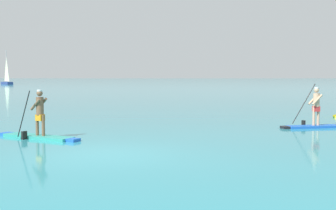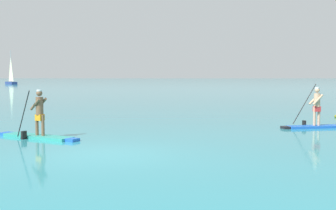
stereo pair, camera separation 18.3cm
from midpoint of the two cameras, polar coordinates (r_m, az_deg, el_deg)
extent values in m
plane|color=teal|center=(12.88, -7.78, -6.13)|extent=(440.00, 440.00, 0.00)
cube|color=teal|center=(16.40, -15.95, -3.89)|extent=(2.78, 1.89, 0.10)
cube|color=blue|center=(17.56, -19.60, -3.46)|extent=(0.52, 0.56, 0.10)
cube|color=blue|center=(15.32, -11.77, -4.37)|extent=(0.49, 0.50, 0.10)
cylinder|color=brown|center=(16.38, -16.06, -2.45)|extent=(0.11, 0.11, 0.73)
cylinder|color=brown|center=(16.17, -15.34, -2.52)|extent=(0.11, 0.11, 0.73)
cube|color=orange|center=(16.25, -15.72, -1.53)|extent=(0.33, 0.32, 0.22)
cylinder|color=brown|center=(16.21, -15.75, -0.12)|extent=(0.26, 0.26, 0.62)
sphere|color=brown|center=(16.19, -15.78, 1.46)|extent=(0.21, 0.21, 0.21)
cylinder|color=white|center=(16.19, -15.78, 1.79)|extent=(0.18, 0.18, 0.06)
cylinder|color=brown|center=(16.14, -16.26, 0.09)|extent=(0.46, 0.32, 0.47)
cylinder|color=brown|center=(16.35, -15.50, 0.16)|extent=(0.46, 0.32, 0.47)
cylinder|color=black|center=(16.20, -17.64, -1.08)|extent=(0.57, 0.33, 1.63)
cube|color=black|center=(16.28, -17.59, -3.74)|extent=(0.17, 0.21, 0.32)
cube|color=blue|center=(19.71, 18.31, -2.65)|extent=(2.33, 1.08, 0.10)
cube|color=black|center=(19.11, 15.02, -2.79)|extent=(0.37, 0.46, 0.10)
cylinder|color=tan|center=(19.69, 18.42, -1.36)|extent=(0.11, 0.11, 0.79)
cylinder|color=tan|center=(19.79, 18.92, -1.35)|extent=(0.11, 0.11, 0.79)
cube|color=red|center=(19.71, 18.69, -0.47)|extent=(0.30, 0.27, 0.22)
cylinder|color=tan|center=(19.69, 18.72, 0.60)|extent=(0.26, 0.26, 0.56)
sphere|color=tan|center=(19.67, 18.74, 1.81)|extent=(0.21, 0.21, 0.21)
cylinder|color=white|center=(19.67, 18.75, 2.09)|extent=(0.18, 0.18, 0.06)
cylinder|color=tan|center=(19.53, 18.82, 0.63)|extent=(0.48, 0.20, 0.48)
cylinder|color=tan|center=(19.79, 18.37, 0.68)|extent=(0.48, 0.20, 0.48)
cylinder|color=black|center=(19.86, 17.26, 0.15)|extent=(1.04, 0.29, 1.71)
cube|color=black|center=(19.94, 17.21, -2.35)|extent=(0.12, 0.21, 0.32)
cube|color=navy|center=(103.49, -19.32, 2.66)|extent=(3.99, 4.76, 0.56)
cylinder|color=#B2B2B7|center=(103.49, -19.37, 4.69)|extent=(0.12, 0.12, 6.79)
pyramid|color=beige|center=(103.48, -19.36, 4.39)|extent=(1.48, 1.84, 5.48)
camera|label=1|loc=(0.09, -89.71, 0.02)|focal=47.82mm
camera|label=2|loc=(0.09, 90.29, -0.02)|focal=47.82mm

